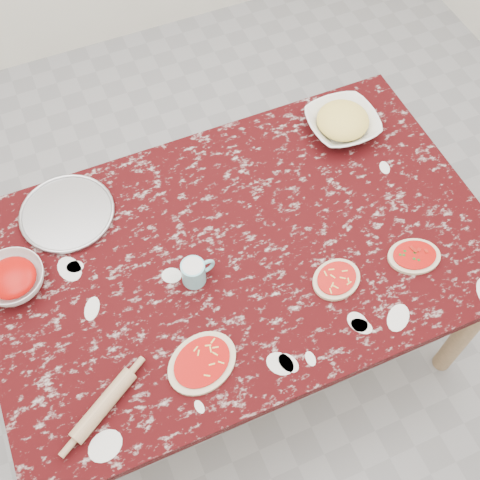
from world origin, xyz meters
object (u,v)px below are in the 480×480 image
at_px(pizza_tray, 67,214).
at_px(flour_mug, 194,272).
at_px(worktable, 240,261).
at_px(rolling_pin, 104,405).
at_px(sauce_bowl, 13,280).
at_px(cheese_bowl, 342,124).

height_order(pizza_tray, flour_mug, flour_mug).
bearing_deg(worktable, pizza_tray, 144.03).
height_order(worktable, flour_mug, flour_mug).
bearing_deg(flour_mug, rolling_pin, -143.44).
distance_m(sauce_bowl, rolling_pin, 0.49).
relative_size(sauce_bowl, cheese_bowl, 0.80).
bearing_deg(pizza_tray, cheese_bowl, -1.56).
distance_m(pizza_tray, rolling_pin, 0.66).
xyz_separation_m(cheese_bowl, flour_mug, (-0.70, -0.36, 0.01)).
distance_m(pizza_tray, sauce_bowl, 0.28).
xyz_separation_m(flour_mug, rolling_pin, (-0.37, -0.27, -0.02)).
distance_m(pizza_tray, flour_mug, 0.49).
height_order(cheese_bowl, flour_mug, flour_mug).
bearing_deg(cheese_bowl, pizza_tray, 178.44).
bearing_deg(cheese_bowl, flour_mug, -152.77).
bearing_deg(rolling_pin, sauce_bowl, 106.61).
height_order(pizza_tray, sauce_bowl, sauce_bowl).
relative_size(worktable, sauce_bowl, 8.14).
distance_m(flour_mug, rolling_pin, 0.46).
distance_m(cheese_bowl, rolling_pin, 1.24).
bearing_deg(worktable, rolling_pin, -149.26).
distance_m(sauce_bowl, cheese_bowl, 1.22).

